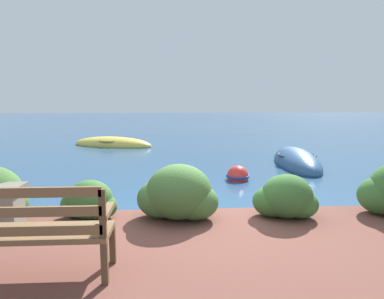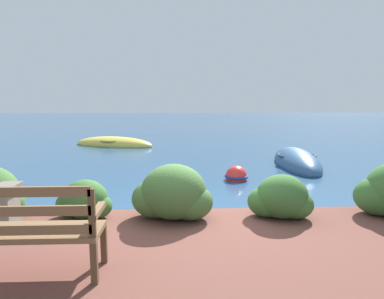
{
  "view_description": "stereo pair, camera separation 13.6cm",
  "coord_description": "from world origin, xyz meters",
  "px_view_note": "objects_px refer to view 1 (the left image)",
  "views": [
    {
      "loc": [
        -0.3,
        -5.09,
        1.92
      ],
      "look_at": [
        0.29,
        5.4,
        0.33
      ],
      "focal_mm": 32.0,
      "sensor_mm": 36.0,
      "label": 1
    },
    {
      "loc": [
        -0.17,
        -5.09,
        1.92
      ],
      "look_at": [
        0.29,
        5.4,
        0.33
      ],
      "focal_mm": 32.0,
      "sensor_mm": 36.0,
      "label": 2
    }
  ],
  "objects_px": {
    "park_bench": "(41,229)",
    "mooring_buoy": "(238,176)",
    "rowboat_mid": "(113,144)",
    "rowboat_nearest": "(296,163)"
  },
  "relations": [
    {
      "from": "park_bench",
      "to": "rowboat_mid",
      "type": "height_order",
      "value": "park_bench"
    },
    {
      "from": "rowboat_nearest",
      "to": "mooring_buoy",
      "type": "height_order",
      "value": "rowboat_nearest"
    },
    {
      "from": "rowboat_nearest",
      "to": "rowboat_mid",
      "type": "xyz_separation_m",
      "value": [
        -6.01,
        4.39,
        -0.01
      ]
    },
    {
      "from": "rowboat_mid",
      "to": "mooring_buoy",
      "type": "distance_m",
      "value": 7.27
    },
    {
      "from": "park_bench",
      "to": "rowboat_nearest",
      "type": "distance_m",
      "value": 8.02
    },
    {
      "from": "rowboat_nearest",
      "to": "rowboat_mid",
      "type": "height_order",
      "value": "rowboat_nearest"
    },
    {
      "from": "park_bench",
      "to": "mooring_buoy",
      "type": "relative_size",
      "value": 2.31
    },
    {
      "from": "park_bench",
      "to": "mooring_buoy",
      "type": "xyz_separation_m",
      "value": [
        2.77,
        4.69,
        -0.61
      ]
    },
    {
      "from": "rowboat_nearest",
      "to": "rowboat_mid",
      "type": "relative_size",
      "value": 0.93
    },
    {
      "from": "mooring_buoy",
      "to": "rowboat_mid",
      "type": "bearing_deg",
      "value": 123.12
    }
  ]
}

